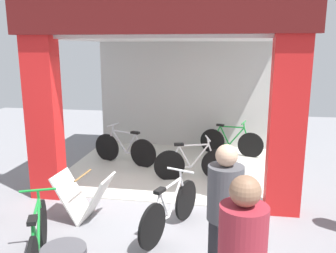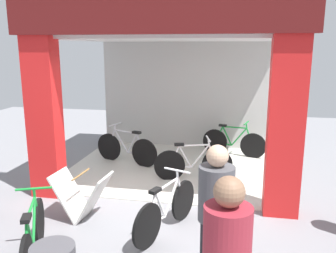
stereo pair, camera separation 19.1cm
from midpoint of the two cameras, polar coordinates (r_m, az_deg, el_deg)
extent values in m
plane|color=gray|center=(6.32, -2.30, -12.08)|extent=(17.16, 17.16, 0.00)
cube|color=beige|center=(8.01, 0.41, -6.54)|extent=(4.58, 3.71, 0.02)
cube|color=#B7B7B2|center=(9.49, 2.19, 5.18)|extent=(4.58, 0.12, 2.82)
cube|color=red|center=(6.59, -19.90, 1.10)|extent=(0.54, 0.36, 2.82)
cube|color=red|center=(5.81, 17.47, -0.18)|extent=(0.54, 0.36, 2.82)
cube|color=#591414|center=(5.63, -2.93, 18.52)|extent=(4.78, 0.20, 0.79)
cube|color=silver|center=(7.57, 0.44, 13.78)|extent=(4.58, 3.71, 0.06)
cylinder|color=black|center=(7.97, -4.67, -4.31)|extent=(0.63, 0.25, 0.65)
cylinder|color=black|center=(8.54, -10.32, -3.31)|extent=(0.63, 0.25, 0.65)
cylinder|color=silver|center=(8.11, -6.07, -4.23)|extent=(0.42, 0.18, 0.08)
cylinder|color=silver|center=(8.10, -6.63, -2.71)|extent=(0.28, 0.13, 0.49)
cylinder|color=silver|center=(8.27, -8.40, -2.37)|extent=(0.39, 0.16, 0.51)
cylinder|color=silver|center=(8.14, -7.74, -0.88)|extent=(0.60, 0.24, 0.05)
cylinder|color=silver|center=(7.97, -5.36, -2.74)|extent=(0.21, 0.10, 0.44)
cylinder|color=silver|center=(8.43, -9.85, -1.98)|extent=(0.19, 0.10, 0.45)
cylinder|color=silver|center=(8.30, -9.43, -0.16)|extent=(0.06, 0.05, 0.14)
cylinder|color=silver|center=(8.28, -9.39, 0.27)|extent=(0.18, 0.44, 0.03)
cube|color=black|center=(7.96, -5.94, -0.99)|extent=(0.22, 0.16, 0.05)
cylinder|color=black|center=(9.08, 6.47, -2.33)|extent=(0.61, 0.19, 0.62)
cylinder|color=black|center=(8.85, 12.41, -2.94)|extent=(0.61, 0.19, 0.62)
cylinder|color=#198C33|center=(9.02, 7.84, -2.62)|extent=(0.41, 0.14, 0.08)
cylinder|color=#198C33|center=(8.95, 8.41, -1.43)|extent=(0.27, 0.10, 0.47)
cylinder|color=#198C33|center=(8.88, 10.26, -1.56)|extent=(0.38, 0.13, 0.49)
cylinder|color=#198C33|center=(8.85, 9.56, -0.07)|extent=(0.58, 0.18, 0.05)
cylinder|color=#198C33|center=(9.00, 7.14, -1.16)|extent=(0.21, 0.08, 0.42)
cylinder|color=#198C33|center=(8.82, 11.86, -1.57)|extent=(0.19, 0.08, 0.43)
cylinder|color=#198C33|center=(8.77, 11.39, 0.20)|extent=(0.06, 0.05, 0.13)
cylinder|color=#198C33|center=(8.76, 11.35, 0.61)|extent=(0.14, 0.43, 0.03)
cube|color=black|center=(8.92, 7.72, 0.22)|extent=(0.21, 0.14, 0.05)
cylinder|color=black|center=(7.20, -0.57, -6.24)|extent=(0.61, 0.20, 0.62)
cylinder|color=black|center=(7.34, 7.00, -5.98)|extent=(0.61, 0.20, 0.62)
cylinder|color=white|center=(7.23, 1.24, -6.37)|extent=(0.41, 0.14, 0.08)
cylinder|color=white|center=(7.18, 1.94, -4.81)|extent=(0.27, 0.10, 0.47)
cylinder|color=white|center=(7.21, 4.30, -4.68)|extent=(0.38, 0.13, 0.49)
cylinder|color=white|center=(7.13, 3.37, -2.98)|extent=(0.59, 0.18, 0.05)
cylinder|color=white|center=(7.15, 0.28, -4.68)|extent=(0.21, 0.08, 0.42)
cylinder|color=white|center=(7.25, 6.30, -4.44)|extent=(0.19, 0.08, 0.43)
cylinder|color=white|center=(7.16, 5.67, -2.37)|extent=(0.06, 0.05, 0.13)
cylinder|color=white|center=(7.14, 5.61, -1.89)|extent=(0.14, 0.43, 0.03)
cube|color=black|center=(7.09, 0.98, -2.88)|extent=(0.21, 0.14, 0.05)
cylinder|color=black|center=(5.29, -20.32, -14.27)|extent=(0.28, 0.60, 0.64)
cylinder|color=#198C33|center=(4.62, -21.50, -15.90)|extent=(0.14, 0.27, 0.48)
cylinder|color=#198C33|center=(4.89, -21.00, -14.14)|extent=(0.18, 0.37, 0.50)
cylinder|color=#198C33|center=(4.68, -21.43, -12.27)|extent=(0.27, 0.58, 0.05)
cylinder|color=#198C33|center=(4.43, -21.92, -16.92)|extent=(0.11, 0.21, 0.43)
cylinder|color=#198C33|center=(5.11, -20.64, -12.60)|extent=(0.11, 0.19, 0.44)
cylinder|color=#198C33|center=(4.92, -21.02, -10.09)|extent=(0.05, 0.06, 0.13)
cylinder|color=#198C33|center=(4.89, -21.10, -9.44)|extent=(0.42, 0.20, 0.03)
cube|color=black|center=(4.40, -22.00, -13.67)|extent=(0.16, 0.22, 0.05)
cylinder|color=black|center=(4.93, -3.67, -15.59)|extent=(0.26, 0.60, 0.62)
cylinder|color=black|center=(5.67, 1.89, -11.63)|extent=(0.26, 0.60, 0.62)
cylinder|color=white|center=(5.11, -2.19, -14.80)|extent=(0.18, 0.40, 0.08)
cylinder|color=white|center=(5.09, -1.67, -12.39)|extent=(0.13, 0.27, 0.47)
cylinder|color=white|center=(5.32, 0.07, -11.14)|extent=(0.17, 0.37, 0.49)
cylinder|color=white|center=(5.13, -0.62, -9.30)|extent=(0.25, 0.57, 0.05)
cylinder|color=white|center=(4.92, -2.99, -13.01)|extent=(0.11, 0.20, 0.42)
cylinder|color=white|center=(5.51, 1.43, -9.99)|extent=(0.10, 0.19, 0.43)
cylinder|color=white|center=(5.34, 0.99, -7.60)|extent=(0.05, 0.06, 0.13)
cylinder|color=white|center=(5.31, 0.94, -7.00)|extent=(0.42, 0.18, 0.03)
cube|color=black|center=(4.89, -2.46, -10.19)|extent=(0.16, 0.21, 0.05)
cube|color=silver|center=(5.90, -15.98, -10.61)|extent=(0.48, 0.56, 0.74)
cube|color=silver|center=(5.72, -12.24, -11.17)|extent=(0.48, 0.56, 0.74)
cylinder|color=olive|center=(5.68, -14.34, -7.54)|extent=(0.07, 0.53, 0.03)
cylinder|color=#4C4C51|center=(3.74, 7.63, -10.45)|extent=(0.47, 0.47, 0.57)
sphere|color=#D8AD8C|center=(3.60, 7.82, -4.59)|extent=(0.22, 0.22, 0.22)
cube|color=#BF8C33|center=(4.08, 6.38, -11.81)|extent=(0.15, 0.19, 0.33)
cylinder|color=maroon|center=(2.92, 9.85, -18.19)|extent=(0.43, 0.43, 0.65)
sphere|color=#8C664C|center=(2.72, 10.20, -10.09)|extent=(0.24, 0.24, 0.24)
camera|label=1|loc=(0.10, -90.80, -0.18)|focal=38.28mm
camera|label=2|loc=(0.10, 89.20, 0.18)|focal=38.28mm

